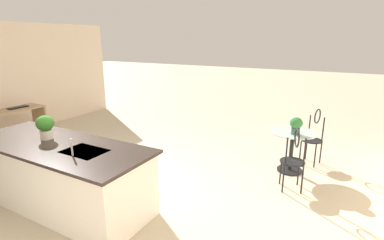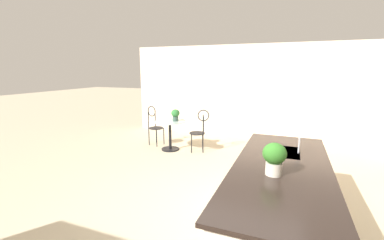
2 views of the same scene
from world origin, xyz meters
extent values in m
plane|color=beige|center=(0.00, 0.00, 0.00)|extent=(40.00, 40.00, 0.00)
cube|color=beige|center=(-4.26, 0.00, 1.35)|extent=(0.12, 7.80, 2.70)
cube|color=white|center=(0.30, 0.85, 0.44)|extent=(2.70, 0.96, 0.88)
cube|color=#2D231E|center=(0.30, 0.85, 0.90)|extent=(2.80, 1.06, 0.04)
cube|color=#B2B5BA|center=(-0.25, 0.85, 0.91)|extent=(0.56, 0.40, 0.03)
cylinder|color=black|center=(-2.31, -1.89, 0.01)|extent=(0.44, 0.44, 0.03)
cylinder|color=black|center=(-2.31, -1.89, 0.38)|extent=(0.07, 0.07, 0.69)
cylinder|color=#B2C6C1|center=(-2.31, -1.89, 0.73)|extent=(0.80, 0.80, 0.01)
cylinder|color=black|center=(-2.68, -2.26, 0.23)|extent=(0.03, 0.03, 0.45)
cylinder|color=black|center=(-2.40, -2.32, 0.23)|extent=(0.03, 0.03, 0.45)
cylinder|color=black|center=(-2.74, -2.53, 0.23)|extent=(0.03, 0.03, 0.45)
cylinder|color=black|center=(-2.47, -2.60, 0.23)|extent=(0.03, 0.03, 0.45)
cylinder|color=black|center=(-2.57, -2.43, 0.46)|extent=(0.46, 0.46, 0.02)
cylinder|color=black|center=(-2.74, -2.54, 0.68)|extent=(0.03, 0.03, 0.45)
cylinder|color=black|center=(-2.48, -2.60, 0.68)|extent=(0.03, 0.03, 0.45)
torus|color=black|center=(-2.61, -2.57, 0.90)|extent=(0.09, 0.28, 0.28)
cylinder|color=black|center=(-2.28, -1.29, 0.23)|extent=(0.03, 0.03, 0.45)
cylinder|color=black|center=(-2.54, -1.40, 0.23)|extent=(0.03, 0.03, 0.45)
cylinder|color=black|center=(-2.38, -1.03, 0.23)|extent=(0.03, 0.03, 0.45)
cylinder|color=black|center=(-2.64, -1.13, 0.23)|extent=(0.03, 0.03, 0.45)
cylinder|color=black|center=(-2.46, -1.21, 0.46)|extent=(0.49, 0.49, 0.02)
cylinder|color=black|center=(-2.39, -1.03, 0.68)|extent=(0.03, 0.03, 0.45)
cylinder|color=black|center=(-2.63, -1.12, 0.68)|extent=(0.03, 0.03, 0.45)
torus|color=black|center=(-2.51, -1.07, 0.90)|extent=(0.13, 0.27, 0.28)
cylinder|color=#B2B5BA|center=(-0.25, 1.03, 1.03)|extent=(0.02, 0.02, 0.22)
cylinder|color=#385147|center=(-2.37, -1.76, 0.80)|extent=(0.14, 0.14, 0.11)
ellipsoid|color=#2E7237|center=(-2.37, -1.76, 0.94)|extent=(0.21, 0.21, 0.19)
cylinder|color=beige|center=(0.60, 0.78, 0.99)|extent=(0.17, 0.17, 0.13)
ellipsoid|color=#317325|center=(0.60, 0.78, 1.15)|extent=(0.24, 0.24, 0.22)
camera|label=1|loc=(-3.18, 3.26, 2.31)|focal=27.71mm
camera|label=2|loc=(3.24, 0.91, 2.01)|focal=23.87mm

